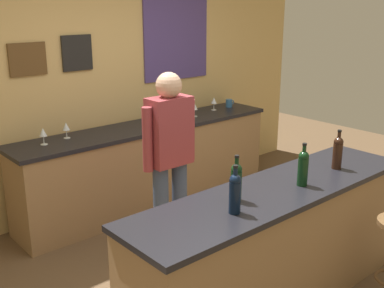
% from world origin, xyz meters
% --- Properties ---
extents(ground_plane, '(10.00, 10.00, 0.00)m').
position_xyz_m(ground_plane, '(0.00, 0.00, 0.00)').
color(ground_plane, brown).
extents(back_wall, '(6.00, 0.09, 2.80)m').
position_xyz_m(back_wall, '(0.01, 2.03, 1.41)').
color(back_wall, tan).
rests_on(back_wall, ground_plane).
extents(bar_counter, '(2.41, 0.60, 0.92)m').
position_xyz_m(bar_counter, '(0.00, -0.40, 0.46)').
color(bar_counter, olive).
rests_on(bar_counter, ground_plane).
extents(side_counter, '(3.01, 0.56, 0.90)m').
position_xyz_m(side_counter, '(0.40, 1.65, 0.45)').
color(side_counter, olive).
rests_on(side_counter, ground_plane).
extents(bartender, '(0.52, 0.21, 1.62)m').
position_xyz_m(bartender, '(-0.14, 0.62, 0.94)').
color(bartender, '#384766').
rests_on(bartender, ground_plane).
extents(wine_bottle_a, '(0.07, 0.07, 0.31)m').
position_xyz_m(wine_bottle_a, '(-0.51, -0.48, 1.06)').
color(wine_bottle_a, black).
rests_on(wine_bottle_a, bar_counter).
extents(wine_bottle_b, '(0.07, 0.07, 0.31)m').
position_xyz_m(wine_bottle_b, '(-0.37, -0.36, 1.06)').
color(wine_bottle_b, black).
rests_on(wine_bottle_b, bar_counter).
extents(wine_bottle_c, '(0.07, 0.07, 0.31)m').
position_xyz_m(wine_bottle_c, '(0.17, -0.48, 1.06)').
color(wine_bottle_c, black).
rests_on(wine_bottle_c, bar_counter).
extents(wine_bottle_d, '(0.07, 0.07, 0.31)m').
position_xyz_m(wine_bottle_d, '(0.65, -0.44, 1.06)').
color(wine_bottle_d, black).
rests_on(wine_bottle_d, bar_counter).
extents(wine_glass_a, '(0.07, 0.07, 0.16)m').
position_xyz_m(wine_glass_a, '(-0.74, 1.69, 1.01)').
color(wine_glass_a, silver).
rests_on(wine_glass_a, side_counter).
extents(wine_glass_b, '(0.07, 0.07, 0.16)m').
position_xyz_m(wine_glass_b, '(-0.49, 1.75, 1.01)').
color(wine_glass_b, silver).
rests_on(wine_glass_b, side_counter).
extents(wine_glass_c, '(0.07, 0.07, 0.16)m').
position_xyz_m(wine_glass_c, '(0.40, 1.61, 1.01)').
color(wine_glass_c, silver).
rests_on(wine_glass_c, side_counter).
extents(wine_glass_d, '(0.07, 0.07, 0.16)m').
position_xyz_m(wine_glass_d, '(1.01, 1.62, 1.01)').
color(wine_glass_d, silver).
rests_on(wine_glass_d, side_counter).
extents(wine_glass_e, '(0.07, 0.07, 0.16)m').
position_xyz_m(wine_glass_e, '(1.40, 1.71, 1.01)').
color(wine_glass_e, silver).
rests_on(wine_glass_e, side_counter).
extents(coffee_mug, '(0.12, 0.08, 0.09)m').
position_xyz_m(coffee_mug, '(1.66, 1.71, 0.95)').
color(coffee_mug, '#336699').
rests_on(coffee_mug, side_counter).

